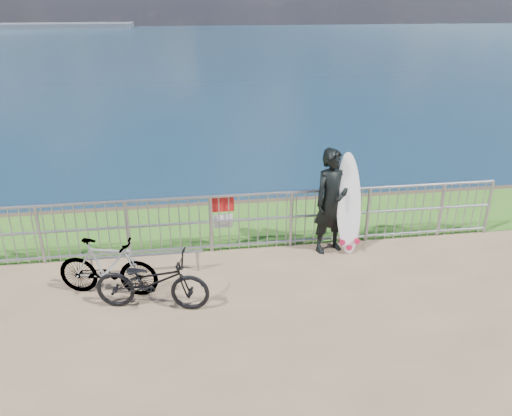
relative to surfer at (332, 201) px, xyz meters
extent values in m
plane|color=#326D1E|center=(-1.68, 1.36, -0.97)|extent=(120.00, 120.00, 0.00)
cube|color=brown|center=(-1.68, 2.56, -3.48)|extent=(120.00, 0.30, 5.00)
plane|color=navy|center=(-1.68, 88.66, -5.98)|extent=(260.00, 260.00, 0.00)
cube|color=#565E68|center=(-51.68, 166.66, -5.23)|extent=(70.00, 12.00, 1.50)
cylinder|color=#93969B|center=(-1.68, 0.26, 0.12)|extent=(10.00, 0.06, 0.06)
cylinder|color=#93969B|center=(-1.68, 0.26, -0.38)|extent=(10.00, 0.05, 0.05)
cylinder|color=#93969B|center=(-1.68, 0.26, -0.88)|extent=(10.00, 0.05, 0.05)
cylinder|color=#93969B|center=(-5.18, 0.26, -0.43)|extent=(0.06, 0.06, 1.10)
cylinder|color=#93969B|center=(-3.68, 0.26, -0.43)|extent=(0.06, 0.06, 1.10)
cylinder|color=#93969B|center=(-2.18, 0.26, -0.43)|extent=(0.06, 0.06, 1.10)
cylinder|color=#93969B|center=(-0.68, 0.26, -0.43)|extent=(0.06, 0.06, 1.10)
cylinder|color=#93969B|center=(0.82, 0.26, -0.43)|extent=(0.06, 0.06, 1.10)
cylinder|color=#93969B|center=(2.32, 0.26, -0.43)|extent=(0.06, 0.06, 1.10)
cylinder|color=#93969B|center=(3.32, 0.26, -0.43)|extent=(0.06, 0.06, 1.10)
cube|color=red|center=(-1.96, 0.32, -0.06)|extent=(0.42, 0.02, 0.30)
cube|color=white|center=(-1.96, 0.32, -0.06)|extent=(0.38, 0.01, 0.08)
cube|color=white|center=(-1.96, 0.32, -0.40)|extent=(0.36, 0.02, 0.26)
imported|color=black|center=(0.00, 0.00, 0.00)|extent=(0.83, 0.67, 1.97)
ellipsoid|color=white|center=(0.31, -0.04, -0.05)|extent=(0.54, 0.49, 1.88)
cone|color=#BF143C|center=(0.17, -0.16, -0.72)|extent=(0.11, 0.20, 0.11)
cone|color=#BF143C|center=(0.45, -0.16, -0.72)|extent=(0.11, 0.20, 0.11)
cone|color=#BF143C|center=(0.31, -0.16, -0.84)|extent=(0.11, 0.20, 0.11)
imported|color=black|center=(-3.19, -1.44, -0.53)|extent=(1.83, 0.96, 0.91)
imported|color=black|center=(-3.89, -0.94, -0.50)|extent=(1.68, 0.85, 0.97)
cylinder|color=#93969B|center=(-3.35, -0.43, -0.60)|extent=(1.97, 0.05, 0.05)
cylinder|color=#93969B|center=(-4.24, -0.43, -0.79)|extent=(0.04, 0.04, 0.38)
cylinder|color=#93969B|center=(-2.47, -0.43, -0.79)|extent=(0.04, 0.04, 0.38)
camera|label=1|loc=(-2.60, -8.06, 3.43)|focal=35.00mm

